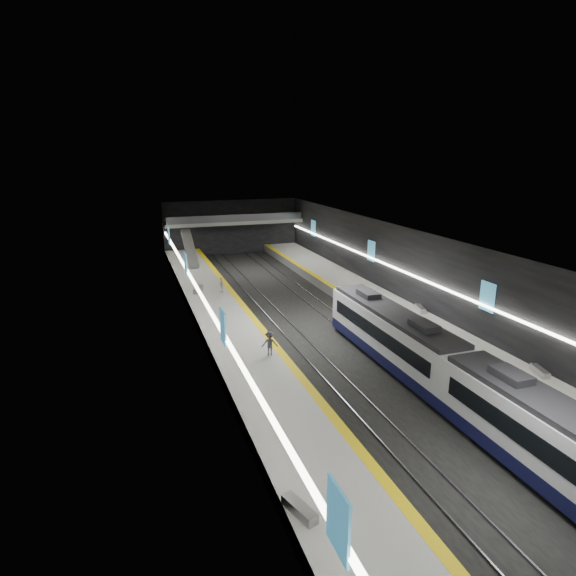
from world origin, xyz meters
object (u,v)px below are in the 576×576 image
object	(u,v)px
train	(459,378)
bench_right_near	(540,371)
bench_right_far	(420,309)
passenger_left_b	(270,343)
bench_left_near	(300,509)
passenger_left_a	(222,285)
bench_left_far	(198,289)
escalator	(190,248)

from	to	relation	value
train	bench_right_near	xyz separation A→B (m)	(7.00, 0.82, -0.99)
bench_right_far	passenger_left_b	bearing A→B (deg)	-145.52
bench_left_near	passenger_left_a	bearing A→B (deg)	65.64
train	passenger_left_b	world-z (taller)	train
passenger_left_a	bench_left_far	bearing A→B (deg)	-91.44
escalator	bench_left_near	size ratio (longest dim) A/B	4.43
bench_left_far	bench_right_near	xyz separation A→B (m)	(18.06, -26.17, -0.04)
bench_right_near	passenger_left_b	bearing A→B (deg)	167.71
train	passenger_left_b	distance (m)	12.72
escalator	passenger_left_b	bearing A→B (deg)	-87.59
bench_left_near	train	bearing A→B (deg)	7.63
train	bench_left_near	world-z (taller)	train
bench_left_near	passenger_left_a	world-z (taller)	passenger_left_a
escalator	bench_left_near	world-z (taller)	escalator
escalator	bench_right_far	distance (m)	31.43
bench_right_far	passenger_left_a	xyz separation A→B (m)	(-15.78, 11.80, 0.56)
escalator	passenger_left_a	xyz separation A→B (m)	(1.22, -14.58, -1.12)
bench_left_near	bench_right_far	bearing A→B (deg)	28.18
escalator	bench_left_near	distance (m)	46.69
bench_left_near	bench_right_near	size ratio (longest dim) A/B	1.08
passenger_left_b	bench_right_near	bearing A→B (deg)	166.84
train	bench_right_near	world-z (taller)	train
bench_right_near	bench_right_far	xyz separation A→B (m)	(0.00, 13.50, 0.02)
bench_left_far	bench_right_far	xyz separation A→B (m)	(18.06, -12.66, -0.03)
escalator	passenger_left_a	distance (m)	14.68
passenger_left_b	bench_left_far	bearing A→B (deg)	-67.12
bench_right_far	train	bearing A→B (deg)	-99.35
bench_right_far	passenger_left_b	distance (m)	16.48
train	bench_right_far	bearing A→B (deg)	63.95
bench_left_near	bench_right_far	size ratio (longest dim) A/B	1.00
bench_right_far	bench_left_near	bearing A→B (deg)	-116.49
bench_right_far	bench_right_near	bearing A→B (deg)	-73.31
bench_right_near	bench_right_far	bearing A→B (deg)	106.09
escalator	bench_right_far	xyz separation A→B (m)	(17.00, -26.38, -1.68)
train	bench_left_near	bearing A→B (deg)	-153.74
bench_left_near	bench_right_near	distance (m)	20.16
escalator	passenger_left_a	size ratio (longest dim) A/B	5.11
passenger_left_a	escalator	bearing A→B (deg)	-155.77
escalator	bench_right_near	bearing A→B (deg)	-66.91
bench_right_far	passenger_left_a	size ratio (longest dim) A/B	1.15
train	passenger_left_a	bearing A→B (deg)	108.59
escalator	bench_right_near	xyz separation A→B (m)	(17.00, -39.88, -1.70)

